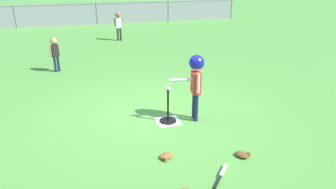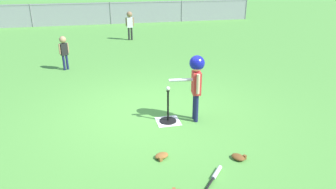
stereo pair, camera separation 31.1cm
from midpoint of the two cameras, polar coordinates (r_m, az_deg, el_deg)
name	(u,v)px [view 2 (the right image)]	position (r m, az deg, el deg)	size (l,w,h in m)	color
ground_plane	(152,113)	(6.22, -1.49, -3.43)	(60.00, 60.00, 0.00)	#51933D
home_plate	(168,121)	(5.88, 1.52, -4.97)	(0.44, 0.44, 0.01)	white
batting_tee	(168,117)	(5.84, 1.53, -4.15)	(0.32, 0.32, 0.63)	black
baseball_on_tee	(168,89)	(5.61, 1.59, 1.10)	(0.07, 0.07, 0.07)	white
batter_child	(196,75)	(5.62, 6.85, 3.57)	(0.65, 0.36, 1.27)	#191E4C
fielder_near_right	(64,48)	(9.26, -17.83, 8.12)	(0.26, 0.19, 0.98)	#191E4C
fielder_deep_right	(130,22)	(13.03, -6.40, 13.22)	(0.34, 0.23, 1.16)	#262626
spare_bat_silver	(215,175)	(4.47, 10.77, -14.47)	(0.44, 0.49, 0.06)	silver
glove_by_plate	(162,156)	(4.78, 0.70, -11.31)	(0.26, 0.23, 0.07)	brown
glove_near_bats	(238,157)	(4.91, 14.72, -11.18)	(0.25, 0.27, 0.07)	brown
outfield_fence	(110,12)	(17.42, -10.10, 14.72)	(16.06, 0.06, 1.15)	slate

